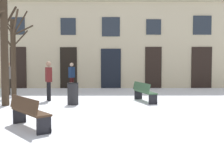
% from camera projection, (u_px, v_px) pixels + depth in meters
% --- Properties ---
extents(ground_plane, '(29.94, 29.94, 0.00)m').
position_uv_depth(ground_plane, '(113.00, 111.00, 9.88)').
color(ground_plane, white).
extents(building_facade, '(18.71, 0.60, 6.02)m').
position_uv_depth(building_facade, '(111.00, 42.00, 18.17)').
color(building_facade, beige).
rests_on(building_facade, ground).
extents(tree_center, '(1.01, 2.01, 5.90)m').
position_uv_depth(tree_center, '(4.00, 35.00, 11.01)').
color(tree_center, '#382B1E').
rests_on(tree_center, ground).
extents(tree_left_of_center, '(1.66, 2.06, 4.45)m').
position_uv_depth(tree_left_of_center, '(13.00, 52.00, 13.77)').
color(tree_left_of_center, '#382B1E').
rests_on(tree_left_of_center, ground).
extents(streetlamp, '(0.30, 0.30, 3.46)m').
position_uv_depth(streetlamp, '(7.00, 55.00, 15.81)').
color(streetlamp, black).
rests_on(streetlamp, ground).
extents(litter_bin, '(0.48, 0.48, 0.91)m').
position_uv_depth(litter_bin, '(73.00, 94.00, 11.36)').
color(litter_bin, black).
rests_on(litter_bin, ground).
extents(bench_near_lamp, '(0.92, 1.80, 0.86)m').
position_uv_depth(bench_near_lamp, '(144.00, 92.00, 12.18)').
color(bench_near_lamp, '#2D4C33').
rests_on(bench_near_lamp, ground).
extents(bench_far_corner, '(1.43, 1.61, 0.87)m').
position_uv_depth(bench_far_corner, '(29.00, 112.00, 7.39)').
color(bench_far_corner, '#3D2819').
rests_on(bench_far_corner, ground).
extents(person_crossing_plaza, '(0.36, 0.44, 1.69)m').
position_uv_depth(person_crossing_plaza, '(72.00, 75.00, 16.24)').
color(person_crossing_plaza, '#350F0F').
rests_on(person_crossing_plaza, ground).
extents(person_strolling, '(0.44, 0.39, 1.76)m').
position_uv_depth(person_strolling, '(8.00, 76.00, 14.66)').
color(person_strolling, '#2D271E').
rests_on(person_strolling, ground).
extents(person_near_bench, '(0.37, 0.44, 1.79)m').
position_uv_depth(person_near_bench, '(49.00, 79.00, 12.45)').
color(person_near_bench, black).
rests_on(person_near_bench, ground).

